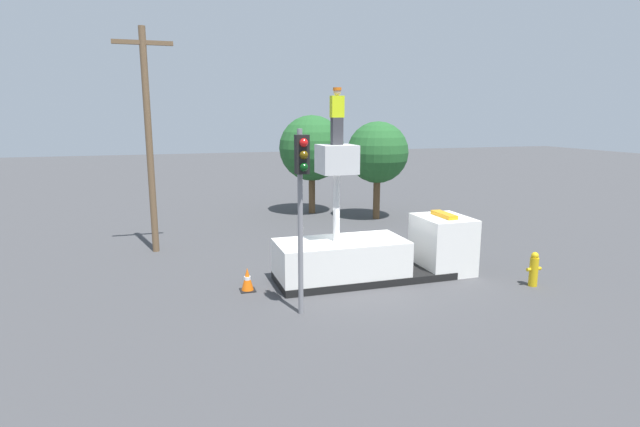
% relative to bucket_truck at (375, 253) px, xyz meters
% --- Properties ---
extents(ground_plane, '(120.00, 120.00, 0.00)m').
position_rel_bucket_truck_xyz_m(ground_plane, '(-0.37, 0.00, -0.89)').
color(ground_plane, '#424244').
extents(bucket_truck, '(6.76, 2.07, 4.50)m').
position_rel_bucket_truck_xyz_m(bucket_truck, '(0.00, 0.00, 0.00)').
color(bucket_truck, black).
rests_on(bucket_truck, ground).
extents(worker, '(0.40, 0.26, 1.75)m').
position_rel_bucket_truck_xyz_m(worker, '(-1.37, 0.00, 4.49)').
color(worker, '#38383D').
rests_on(worker, bucket_truck).
extents(traffic_light_pole, '(0.34, 0.57, 5.06)m').
position_rel_bucket_truck_xyz_m(traffic_light_pole, '(-3.18, -2.40, 2.70)').
color(traffic_light_pole, gray).
rests_on(traffic_light_pole, ground).
extents(fire_hydrant, '(0.52, 0.28, 1.13)m').
position_rel_bucket_truck_xyz_m(fire_hydrant, '(4.55, -2.27, -0.33)').
color(fire_hydrant, gold).
rests_on(fire_hydrant, ground).
extents(traffic_cone_rear, '(0.47, 0.47, 0.75)m').
position_rel_bucket_truck_xyz_m(traffic_cone_rear, '(-4.30, 0.02, -0.53)').
color(traffic_cone_rear, black).
rests_on(traffic_cone_rear, ground).
extents(tree_left_bg, '(3.59, 3.59, 5.44)m').
position_rel_bucket_truck_xyz_m(tree_left_bg, '(1.24, 11.66, 2.74)').
color(tree_left_bg, brown).
rests_on(tree_left_bg, ground).
extents(tree_right_bg, '(3.19, 3.19, 5.12)m').
position_rel_bucket_truck_xyz_m(tree_right_bg, '(4.06, 9.12, 2.61)').
color(tree_right_bg, brown).
rests_on(tree_right_bg, ground).
extents(utility_pole, '(2.20, 0.26, 8.68)m').
position_rel_bucket_truck_xyz_m(utility_pole, '(-7.09, 5.75, 3.78)').
color(utility_pole, brown).
rests_on(utility_pole, ground).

